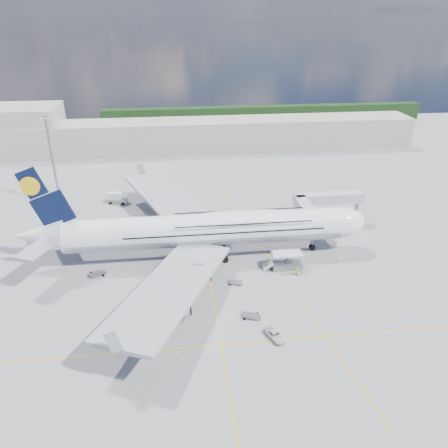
{
  "coord_description": "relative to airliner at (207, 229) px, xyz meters",
  "views": [
    {
      "loc": [
        -6.24,
        -76.86,
        50.87
      ],
      "look_at": [
        3.8,
        8.0,
        8.94
      ],
      "focal_mm": 35.0,
      "sensor_mm": 36.0,
      "label": 1
    }
  ],
  "objects": [
    {
      "name": "taxi_line_main",
      "position": [
        -0.26,
        -10.0,
        -6.86
      ],
      "size": [
        0.25,
        220.0,
        0.01
      ],
      "primitive_type": "cube",
      "color": "#F5B30C",
      "rests_on": "ground"
    },
    {
      "name": "light_mast",
      "position": [
        -40.26,
        35.0,
        6.34
      ],
      "size": [
        3.0,
        0.7,
        25.5
      ],
      "color": "gray",
      "rests_on": "ground"
    },
    {
      "name": "cone_wing_right_inner",
      "position": [
        -6.88,
        -6.54,
        -6.61
      ],
      "size": [
        0.43,
        0.43,
        0.54
      ],
      "color": "orange",
      "rests_on": "ground"
    },
    {
      "name": "dolly_row_b",
      "position": [
        -10.86,
        -16.94,
        -5.78
      ],
      "size": [
        3.39,
        2.1,
        2.02
      ],
      "rotation": [
        0.0,
        0.0,
        -0.13
      ],
      "color": "gray",
      "rests_on": "ground"
    },
    {
      "name": "ground",
      "position": [
        -0.26,
        -10.0,
        -6.87
      ],
      "size": [
        300.0,
        300.0,
        0.0
      ],
      "primitive_type": "plane",
      "color": "gray",
      "rests_on": "ground"
    },
    {
      "name": "crew_van",
      "position": [
        18.3,
        -10.37,
        -5.99
      ],
      "size": [
        0.94,
        1.02,
        1.76
      ],
      "primitive_type": "imported",
      "rotation": [
        0.0,
        0.0,
        2.15
      ],
      "color": "#A4E117",
      "rests_on": "ground"
    },
    {
      "name": "dolly_nose_near",
      "position": [
        4.7,
        -12.05,
        -6.54
      ],
      "size": [
        3.21,
        2.4,
        0.42
      ],
      "rotation": [
        0.0,
        0.0,
        -0.34
      ],
      "color": "gray",
      "rests_on": "ground"
    },
    {
      "name": "hangar",
      "position": [
        -70.26,
        90.0,
        2.13
      ],
      "size": [
        40.0,
        22.0,
        18.0
      ],
      "primitive_type": "cube",
      "color": "#B2AD9E",
      "rests_on": "ground"
    },
    {
      "name": "crew_nose",
      "position": [
        28.84,
        3.55,
        -6.01
      ],
      "size": [
        0.74,
        0.72,
        1.72
      ],
      "primitive_type": "imported",
      "rotation": [
        0.0,
        0.0,
        0.7
      ],
      "color": "#B2ED18",
      "rests_on": "ground"
    },
    {
      "name": "cone_wing_left_outer",
      "position": [
        -11.48,
        21.77,
        -6.64
      ],
      "size": [
        0.38,
        0.38,
        0.48
      ],
      "color": "orange",
      "rests_on": "ground"
    },
    {
      "name": "catering_truck_outer",
      "position": [
        -23.55,
        33.29,
        -5.28
      ],
      "size": [
        6.07,
        3.32,
        3.43
      ],
      "rotation": [
        0.0,
        0.0,
        -0.24
      ],
      "color": "gray",
      "rests_on": "ground"
    },
    {
      "name": "taxi_line_diag",
      "position": [
        13.74,
        -0.0,
        -6.86
      ],
      "size": [
        14.16,
        99.06,
        0.01
      ],
      "primitive_type": "cube",
      "rotation": [
        0.0,
        0.0,
        0.14
      ],
      "color": "#F5B30C",
      "rests_on": "ground"
    },
    {
      "name": "baggage_tug",
      "position": [
        -7.47,
        -20.15,
        -6.06
      ],
      "size": [
        3.2,
        2.21,
        1.82
      ],
      "rotation": [
        0.0,
        0.0,
        -0.32
      ],
      "color": "silver",
      "rests_on": "ground"
    },
    {
      "name": "dolly_nose_far",
      "position": [
        6.02,
        -23.32,
        -6.49
      ],
      "size": [
        3.76,
        2.99,
        0.49
      ],
      "rotation": [
        0.0,
        0.0,
        -0.43
      ],
      "color": "gray",
      "rests_on": "ground"
    },
    {
      "name": "cone_wing_left_inner",
      "position": [
        -10.39,
        13.21,
        -6.59
      ],
      "size": [
        0.45,
        0.45,
        0.57
      ],
      "color": "orange",
      "rests_on": "ground"
    },
    {
      "name": "dolly_row_c",
      "position": [
        -4.6,
        -12.13,
        -5.7
      ],
      "size": [
        3.88,
        3.08,
        2.17
      ],
      "rotation": [
        0.0,
        0.0,
        -0.42
      ],
      "color": "gray",
      "rests_on": "ground"
    },
    {
      "name": "cone_tail",
      "position": [
        -29.12,
        0.69,
        -6.58
      ],
      "size": [
        0.46,
        0.46,
        0.59
      ],
      "color": "orange",
      "rests_on": "ground"
    },
    {
      "name": "crew_loader",
      "position": [
        12.09,
        -7.31,
        -5.98
      ],
      "size": [
        1.09,
        1.03,
        1.79
      ],
      "primitive_type": "imported",
      "rotation": [
        0.0,
        0.0,
        -0.55
      ],
      "color": "#C4F019",
      "rests_on": "ground"
    },
    {
      "name": "dolly_row_a",
      "position": [
        -12.33,
        -13.72,
        -5.76
      ],
      "size": [
        3.59,
        2.52,
        2.06
      ],
      "rotation": [
        0.0,
        0.0,
        0.26
      ],
      "color": "gray",
      "rests_on": "ground"
    },
    {
      "name": "cone_nose",
      "position": [
        28.51,
        -6.13,
        -6.57
      ],
      "size": [
        0.48,
        0.48,
        0.61
      ],
      "color": "orange",
      "rests_on": "ground"
    },
    {
      "name": "crew_wing",
      "position": [
        -14.93,
        -12.72,
        -6.0
      ],
      "size": [
        0.45,
        1.03,
        1.74
      ],
      "primitive_type": "imported",
      "rotation": [
        0.0,
        0.0,
        1.6
      ],
      "color": "#93E317",
      "rests_on": "ground"
    },
    {
      "name": "dolly_back",
      "position": [
        -24.16,
        -5.36,
        -6.48
      ],
      "size": [
        3.88,
        3.36,
        0.5
      ],
      "rotation": [
        0.0,
        0.0,
        0.55
      ],
      "color": "gray",
      "rests_on": "ground"
    },
    {
      "name": "tree_line",
      "position": [
        39.74,
        130.0,
        -2.87
      ],
      "size": [
        160.0,
        6.0,
        8.0
      ],
      "primitive_type": "cube",
      "color": "#193814",
      "rests_on": "ground"
    },
    {
      "name": "service_van",
      "position": [
        9.12,
        -29.36,
        -6.24
      ],
      "size": [
        3.63,
        5.0,
        1.26
      ],
      "primitive_type": "imported",
      "rotation": [
        0.0,
        0.0,
        0.38
      ],
      "color": "silver",
      "rests_on": "ground"
    },
    {
      "name": "crew_tug",
      "position": [
        -8.68,
        -17.13,
        -5.94
      ],
      "size": [
        1.36,
        1.05,
        1.86
      ],
      "primitive_type": "imported",
      "rotation": [
        0.0,
        0.0,
        -0.34
      ],
      "color": "#C8E418",
      "rests_on": "ground"
    },
    {
      "name": "airliner",
      "position": [
        0.0,
        0.0,
        0.0
      ],
      "size": [
        77.26,
        79.15,
        23.71
      ],
      "color": "white",
      "rests_on": "ground"
    },
    {
      "name": "cargo_loader",
      "position": [
        16.56,
        -7.11,
        -5.62
      ],
      "size": [
        8.53,
        3.2,
        3.67
      ],
      "color": "silver",
      "rests_on": "ground"
    },
    {
      "name": "catering_truck_inner",
      "position": [
        -5.64,
        10.96,
        -5.1
      ],
      "size": [
        6.73,
        4.0,
        3.75
      ],
      "rotation": [
        0.0,
        0.0,
        0.31
      ],
      "color": "gray",
      "rests_on": "ground"
    },
    {
      "name": "cone_wing_right_outer",
      "position": [
        -7.78,
        -32.52,
        -6.61
      ],
      "size": [
        0.41,
        0.41,
        0.53
      ],
      "color": "orange",
      "rests_on": "ground"
    },
    {
      "name": "terminal",
      "position": [
        -0.26,
        85.0,
        -0.87
      ],
      "size": [
        180.0,
        16.0,
        12.0
      ],
      "primitive_type": "cube",
      "color": "#B2AD9E",
      "rests_on": "ground"
    },
    {
      "name": "jet_bridge",
      "position": [
        29.55,
        10.94,
        -0.02
      ],
      "size": [
        18.8,
        12.1,
        8.5
      ],
      "color": "#B7B7BC",
      "rests_on": "ground"
    },
    {
      "name": "taxi_line_cross",
      "position": [
        -0.26,
        -30.0,
        -6.86
      ],
      "size": [
        120.0,
        0.25,
        0.01
      ],
      "primitive_type": "cube",
      "color": "#F5B30C",
      "rests_on": "ground"
    }
  ]
}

